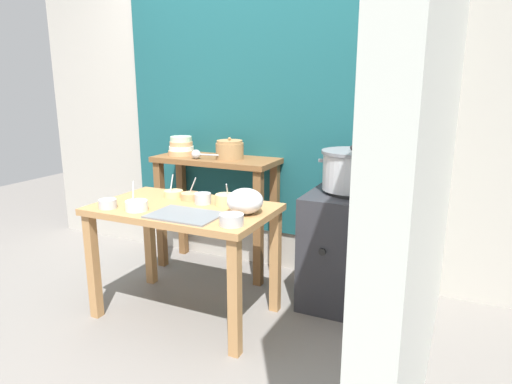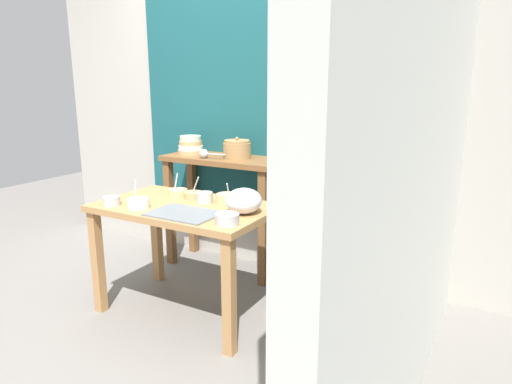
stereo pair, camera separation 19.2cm
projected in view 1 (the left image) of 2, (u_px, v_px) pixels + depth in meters
The scene contains 20 objects.
ground_plane at pixel (181, 320), 2.84m from camera, with size 9.00×9.00×0.00m, color gray.
wall_back at pixel (265, 103), 3.47m from camera, with size 4.40×0.12×2.60m.
wall_right at pixel (442, 117), 2.14m from camera, with size 0.30×3.20×2.60m.
prep_table at pixel (184, 223), 2.79m from camera, with size 1.10×0.66×0.72m.
back_shelf_table at pixel (216, 186), 3.50m from camera, with size 0.96×0.40×0.90m.
stove_block at pixel (353, 249), 3.00m from camera, with size 0.60×0.61×0.78m.
steamer_pot at pixel (352, 170), 2.91m from camera, with size 0.44×0.40×0.29m.
clay_pot at pixel (230, 150), 3.38m from camera, with size 0.21×0.21×0.16m.
bowl_stack_enamel at pixel (181, 147), 3.55m from camera, with size 0.20×0.20×0.15m.
ladle at pixel (197, 154), 3.37m from camera, with size 0.27×0.08×0.07m.
serving_tray at pixel (185, 215), 2.56m from camera, with size 0.40×0.28×0.01m, color slate.
plastic_bag at pixel (245, 201), 2.60m from camera, with size 0.21×0.22×0.15m, color white.
wide_pan at pixel (392, 198), 2.65m from camera, with size 0.27×0.27×0.04m, color #B7BABF.
prep_bowl_0 at pixel (108, 203), 2.72m from camera, with size 0.11×0.11×0.05m.
prep_bowl_1 at pixel (174, 193), 2.98m from camera, with size 0.12×0.12×0.15m.
prep_bowl_2 at pixel (225, 199), 2.78m from camera, with size 0.12×0.12×0.14m.
prep_bowl_3 at pixel (232, 219), 2.39m from camera, with size 0.13×0.13×0.06m.
prep_bowl_4 at pixel (190, 196), 2.91m from camera, with size 0.12×0.12×0.15m.
prep_bowl_5 at pixel (136, 205), 2.67m from camera, with size 0.13×0.13×0.17m.
prep_bowl_6 at pixel (203, 198), 2.82m from camera, with size 0.10×0.10×0.07m.
Camera 1 is at (1.52, -2.13, 1.46)m, focal length 31.67 mm.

